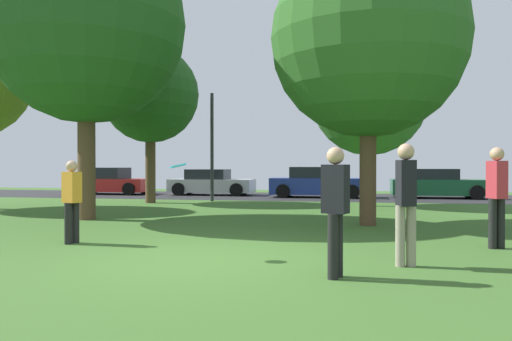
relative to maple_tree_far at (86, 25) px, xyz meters
name	(u,v)px	position (x,y,z in m)	size (l,w,h in m)	color
ground_plane	(199,259)	(4.81, -4.88, -5.34)	(44.00, 44.00, 0.00)	#3D6628
road_strip	(302,197)	(4.81, 11.12, -5.34)	(44.00, 6.40, 0.01)	#28282B
maple_tree_far	(86,25)	(0.00, 0.00, 0.00)	(5.42, 5.42, 8.07)	brown
birch_tree_lone	(369,98)	(7.77, 6.10, -1.39)	(4.21, 4.21, 6.07)	brown
oak_tree_right	(368,40)	(7.56, 0.20, -0.74)	(4.85, 4.85, 7.04)	brown
maple_tree_near	(150,95)	(-0.75, 6.02, -1.04)	(3.85, 3.85, 6.25)	brown
person_thrower	(72,198)	(1.97, -3.88, -4.48)	(0.38, 0.32, 1.58)	black
person_catcher	(335,205)	(6.98, -5.78, -4.38)	(0.38, 0.32, 1.72)	black
person_bystander	(406,198)	(7.96, -4.82, -4.33)	(0.30, 0.36, 1.80)	gray
person_walking	(497,192)	(9.71, -2.90, -4.33)	(0.31, 0.37, 1.81)	black
frisbee_disc	(178,166)	(4.44, -4.81, -3.87)	(0.31, 0.32, 0.08)	#2DB2E0
parked_car_red	(110,182)	(-5.28, 11.23, -4.71)	(4.15, 2.00, 1.39)	#B21E1E
parked_car_silver	(211,183)	(0.14, 11.51, -4.74)	(4.21, 1.95, 1.30)	#B7B7BC
parked_car_blue	(317,183)	(5.55, 10.74, -4.69)	(4.43, 1.96, 1.43)	#233893
parked_car_green	(437,185)	(10.97, 11.26, -4.72)	(4.16, 1.99, 1.34)	#195633
street_lamp_post	(212,147)	(1.43, 7.32, -3.09)	(0.14, 0.14, 4.50)	#2D2D33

